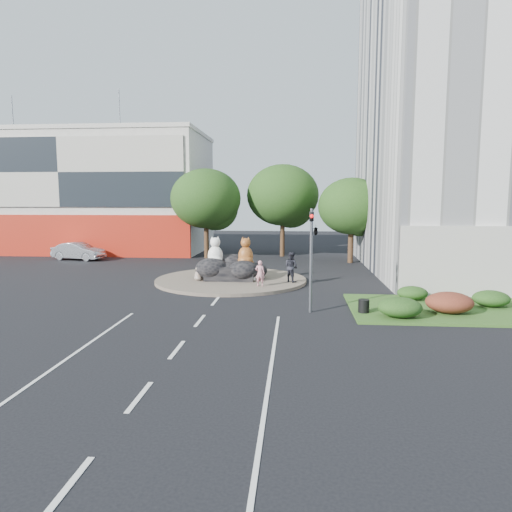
{
  "coord_description": "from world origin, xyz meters",
  "views": [
    {
      "loc": [
        4.25,
        -19.69,
        5.41
      ],
      "look_at": [
        1.86,
        7.83,
        2.0
      ],
      "focal_mm": 32.0,
      "sensor_mm": 36.0,
      "label": 1
    }
  ],
  "objects_px": {
    "kitten_white": "(252,274)",
    "pedestrian_dark": "(291,267)",
    "kitten_calico": "(198,273)",
    "parked_car": "(79,251)",
    "cat_tabby": "(246,251)",
    "pedestrian_pink": "(260,273)",
    "litter_bin": "(364,306)",
    "cat_white": "(215,251)"
  },
  "relations": [
    {
      "from": "kitten_white",
      "to": "pedestrian_dark",
      "type": "height_order",
      "value": "pedestrian_dark"
    },
    {
      "from": "kitten_calico",
      "to": "parked_car",
      "type": "relative_size",
      "value": 0.2
    },
    {
      "from": "cat_tabby",
      "to": "pedestrian_pink",
      "type": "height_order",
      "value": "cat_tabby"
    },
    {
      "from": "pedestrian_pink",
      "to": "litter_bin",
      "type": "relative_size",
      "value": 2.55
    },
    {
      "from": "kitten_white",
      "to": "parked_car",
      "type": "distance_m",
      "value": 19.84
    },
    {
      "from": "litter_bin",
      "to": "parked_car",
      "type": "bearing_deg",
      "value": 141.74
    },
    {
      "from": "kitten_white",
      "to": "parked_car",
      "type": "relative_size",
      "value": 0.18
    },
    {
      "from": "cat_white",
      "to": "pedestrian_dark",
      "type": "xyz_separation_m",
      "value": [
        5.05,
        -0.93,
        -0.9
      ]
    },
    {
      "from": "kitten_calico",
      "to": "litter_bin",
      "type": "height_order",
      "value": "kitten_calico"
    },
    {
      "from": "kitten_calico",
      "to": "kitten_white",
      "type": "distance_m",
      "value": 3.53
    },
    {
      "from": "pedestrian_pink",
      "to": "cat_white",
      "type": "bearing_deg",
      "value": -34.02
    },
    {
      "from": "cat_tabby",
      "to": "kitten_calico",
      "type": "xyz_separation_m",
      "value": [
        -3.01,
        -0.94,
        -1.36
      ]
    },
    {
      "from": "cat_tabby",
      "to": "litter_bin",
      "type": "height_order",
      "value": "cat_tabby"
    },
    {
      "from": "kitten_calico",
      "to": "kitten_white",
      "type": "xyz_separation_m",
      "value": [
        3.53,
        0.04,
        -0.06
      ]
    },
    {
      "from": "cat_white",
      "to": "kitten_calico",
      "type": "height_order",
      "value": "cat_white"
    },
    {
      "from": "pedestrian_pink",
      "to": "parked_car",
      "type": "bearing_deg",
      "value": -30.58
    },
    {
      "from": "cat_white",
      "to": "cat_tabby",
      "type": "relative_size",
      "value": 1.02
    },
    {
      "from": "kitten_white",
      "to": "parked_car",
      "type": "height_order",
      "value": "parked_car"
    },
    {
      "from": "litter_bin",
      "to": "kitten_white",
      "type": "bearing_deg",
      "value": 128.88
    },
    {
      "from": "pedestrian_dark",
      "to": "parked_car",
      "type": "bearing_deg",
      "value": 12.32
    },
    {
      "from": "kitten_calico",
      "to": "litter_bin",
      "type": "relative_size",
      "value": 1.57
    },
    {
      "from": "parked_car",
      "to": "litter_bin",
      "type": "relative_size",
      "value": 7.78
    },
    {
      "from": "kitten_white",
      "to": "cat_white",
      "type": "bearing_deg",
      "value": 139.03
    },
    {
      "from": "pedestrian_dark",
      "to": "litter_bin",
      "type": "relative_size",
      "value": 3.12
    },
    {
      "from": "kitten_calico",
      "to": "litter_bin",
      "type": "distance_m",
      "value": 12.08
    },
    {
      "from": "litter_bin",
      "to": "kitten_calico",
      "type": "bearing_deg",
      "value": 142.15
    },
    {
      "from": "pedestrian_pink",
      "to": "pedestrian_dark",
      "type": "xyz_separation_m",
      "value": [
        1.87,
        1.6,
        0.18
      ]
    },
    {
      "from": "pedestrian_dark",
      "to": "litter_bin",
      "type": "height_order",
      "value": "pedestrian_dark"
    },
    {
      "from": "cat_tabby",
      "to": "kitten_white",
      "type": "xyz_separation_m",
      "value": [
        0.52,
        -0.9,
        -1.42
      ]
    },
    {
      "from": "kitten_white",
      "to": "pedestrian_pink",
      "type": "relative_size",
      "value": 0.54
    },
    {
      "from": "pedestrian_dark",
      "to": "litter_bin",
      "type": "bearing_deg",
      "value": 156.54
    },
    {
      "from": "pedestrian_pink",
      "to": "parked_car",
      "type": "distance_m",
      "value": 21.3
    },
    {
      "from": "pedestrian_dark",
      "to": "cat_white",
      "type": "bearing_deg",
      "value": 30.74
    },
    {
      "from": "parked_car",
      "to": "litter_bin",
      "type": "xyz_separation_m",
      "value": [
        22.81,
        -17.99,
        -0.36
      ]
    },
    {
      "from": "cat_white",
      "to": "kitten_white",
      "type": "bearing_deg",
      "value": -23.35
    },
    {
      "from": "cat_tabby",
      "to": "parked_car",
      "type": "distance_m",
      "value": 18.97
    },
    {
      "from": "kitten_calico",
      "to": "pedestrian_pink",
      "type": "distance_m",
      "value": 4.49
    },
    {
      "from": "cat_white",
      "to": "pedestrian_pink",
      "type": "xyz_separation_m",
      "value": [
        3.18,
        -2.53,
        -1.08
      ]
    },
    {
      "from": "kitten_calico",
      "to": "kitten_white",
      "type": "bearing_deg",
      "value": 46.99
    },
    {
      "from": "cat_tabby",
      "to": "parked_car",
      "type": "height_order",
      "value": "cat_tabby"
    },
    {
      "from": "pedestrian_pink",
      "to": "pedestrian_dark",
      "type": "height_order",
      "value": "pedestrian_dark"
    },
    {
      "from": "cat_tabby",
      "to": "pedestrian_pink",
      "type": "distance_m",
      "value": 3.02
    }
  ]
}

